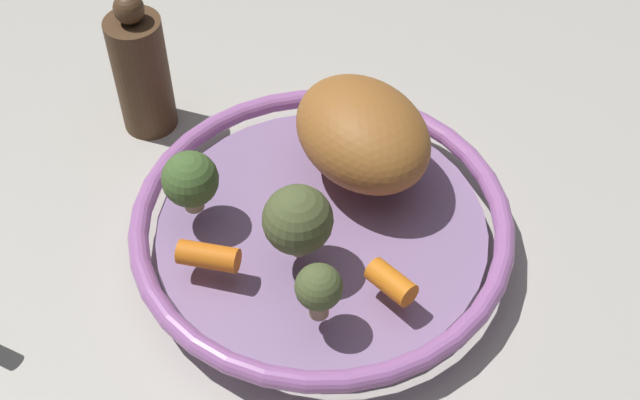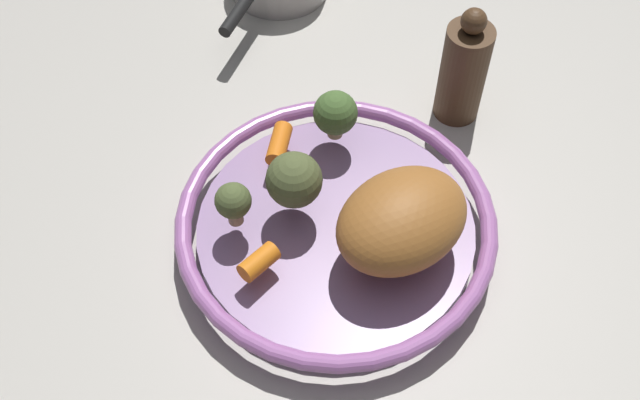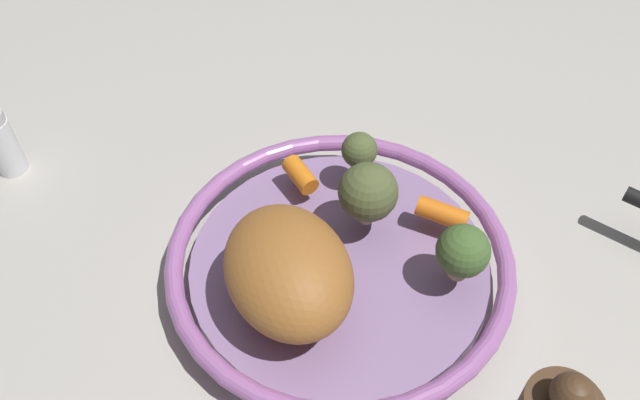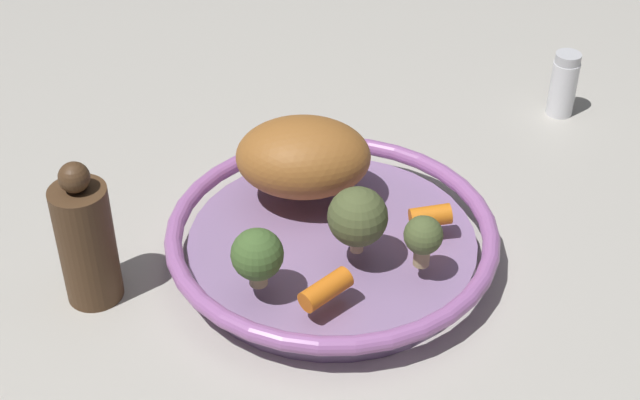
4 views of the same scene
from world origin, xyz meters
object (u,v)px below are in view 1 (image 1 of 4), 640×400
object	(u,v)px
baby_carrot_back	(391,282)
broccoli_floret_small	(190,183)
broccoli_floret_mid	(319,289)
pepper_mill	(141,71)
serving_bowl	(322,229)
roast_chicken_piece	(363,133)
broccoli_floret_large	(298,220)
baby_carrot_left	(208,256)

from	to	relation	value
baby_carrot_back	broccoli_floret_small	bearing A→B (deg)	157.18
baby_carrot_back	broccoli_floret_mid	size ratio (longest dim) A/B	0.76
broccoli_floret_small	pepper_mill	distance (m)	0.17
serving_bowl	roast_chicken_piece	distance (m)	0.09
broccoli_floret_small	broccoli_floret_large	size ratio (longest dim) A/B	0.85
baby_carrot_left	baby_carrot_back	bearing A→B (deg)	-5.72
broccoli_floret_mid	pepper_mill	xyz separation A→B (m)	(-0.19, 0.25, -0.01)
baby_carrot_left	broccoli_floret_large	world-z (taller)	broccoli_floret_large
roast_chicken_piece	baby_carrot_left	world-z (taller)	roast_chicken_piece
pepper_mill	broccoli_floret_small	bearing A→B (deg)	-63.55
broccoli_floret_small	pepper_mill	size ratio (longest dim) A/B	0.38
broccoli_floret_small	pepper_mill	bearing A→B (deg)	116.45
broccoli_floret_mid	broccoli_floret_large	distance (m)	0.06
pepper_mill	broccoli_floret_large	bearing A→B (deg)	-48.18
serving_bowl	roast_chicken_piece	world-z (taller)	roast_chicken_piece
baby_carrot_left	pepper_mill	xyz separation A→B (m)	(-0.10, 0.21, 0.01)
serving_bowl	broccoli_floret_small	bearing A→B (deg)	-178.13
baby_carrot_left	broccoli_floret_mid	bearing A→B (deg)	-23.93
baby_carrot_back	broccoli_floret_large	bearing A→B (deg)	156.48
baby_carrot_left	broccoli_floret_mid	world-z (taller)	broccoli_floret_mid
serving_bowl	broccoli_floret_mid	distance (m)	0.12
baby_carrot_left	broccoli_floret_small	size ratio (longest dim) A/B	0.85
broccoli_floret_large	broccoli_floret_mid	bearing A→B (deg)	-70.37
roast_chicken_piece	pepper_mill	world-z (taller)	pepper_mill
roast_chicken_piece	broccoli_floret_small	xyz separation A→B (m)	(-0.14, -0.07, -0.00)
baby_carrot_left	broccoli_floret_small	distance (m)	0.07
baby_carrot_back	serving_bowl	bearing A→B (deg)	128.76
roast_chicken_piece	pepper_mill	distance (m)	0.23
baby_carrot_back	broccoli_floret_small	distance (m)	0.19
serving_bowl	broccoli_floret_mid	xyz separation A→B (m)	(0.01, -0.10, 0.05)
roast_chicken_piece	broccoli_floret_mid	distance (m)	0.17
roast_chicken_piece	baby_carrot_back	xyz separation A→B (m)	(0.03, -0.14, -0.03)
baby_carrot_left	broccoli_floret_small	xyz separation A→B (m)	(-0.02, 0.06, 0.02)
roast_chicken_piece	pepper_mill	size ratio (longest dim) A/B	0.90
broccoli_floret_small	broccoli_floret_large	distance (m)	0.10
roast_chicken_piece	broccoli_floret_large	bearing A→B (deg)	-114.32
baby_carrot_back	broccoli_floret_small	xyz separation A→B (m)	(-0.17, 0.07, 0.02)
broccoli_floret_small	baby_carrot_left	bearing A→B (deg)	-68.25
broccoli_floret_mid	broccoli_floret_small	distance (m)	0.15
baby_carrot_left	broccoli_floret_large	bearing A→B (deg)	14.48
roast_chicken_piece	broccoli_floret_mid	xyz separation A→B (m)	(-0.03, -0.17, -0.01)
baby_carrot_left	pepper_mill	distance (m)	0.23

